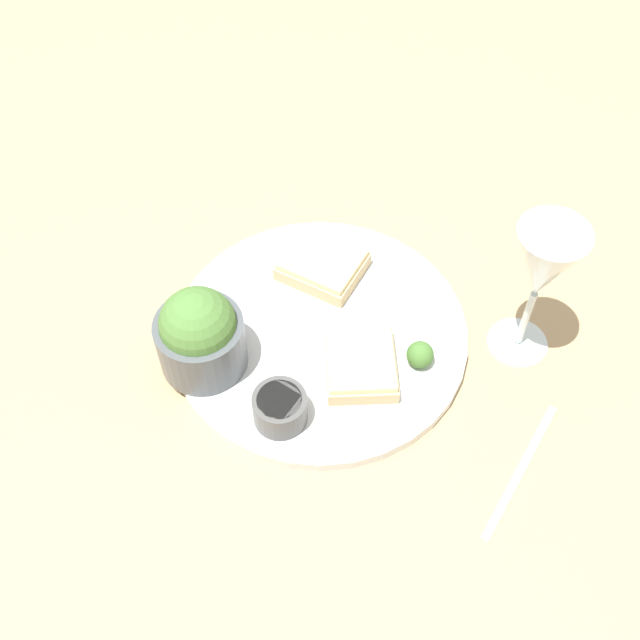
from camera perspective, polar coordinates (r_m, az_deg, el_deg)
name	(u,v)px	position (r m, az deg, el deg)	size (l,w,h in m)	color
ground_plane	(320,338)	(0.90, 0.00, -1.28)	(4.00, 4.00, 0.00)	tan
dinner_plate	(320,334)	(0.89, 0.00, -1.03)	(0.33, 0.33, 0.01)	silver
salad_bowl	(200,334)	(0.83, -8.55, -1.02)	(0.09, 0.09, 0.10)	#4C5156
sauce_ramekin	(280,407)	(0.81, -2.87, -6.22)	(0.06, 0.06, 0.04)	#4C4C4C
cheese_toast_near	(361,363)	(0.85, 2.93, -3.09)	(0.11, 0.11, 0.03)	#D1B27F
cheese_toast_far	(323,264)	(0.93, 0.18, 3.97)	(0.11, 0.11, 0.03)	#D1B27F
wine_glass	(543,269)	(0.82, 15.57, 3.50)	(0.07, 0.07, 0.18)	silver
garnish	(420,355)	(0.86, 7.13, -2.45)	(0.03, 0.03, 0.03)	#477533
fork	(521,470)	(0.84, 14.10, -10.30)	(0.08, 0.16, 0.01)	silver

